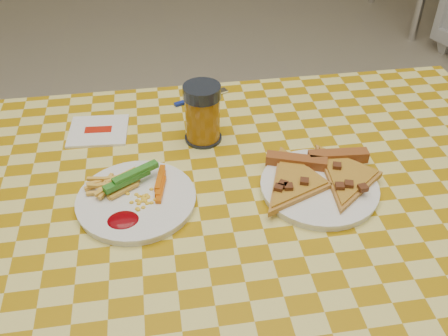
{
  "coord_description": "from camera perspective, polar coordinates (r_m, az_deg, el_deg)",
  "views": [
    {
      "loc": [
        -0.11,
        -0.65,
        1.36
      ],
      "look_at": [
        0.01,
        0.08,
        0.78
      ],
      "focal_mm": 40.0,
      "sensor_mm": 36.0,
      "label": 1
    }
  ],
  "objects": [
    {
      "name": "table",
      "position": [
        0.95,
        0.32,
        -7.42
      ],
      "size": [
        1.28,
        0.88,
        0.76
      ],
      "color": "silver",
      "rests_on": "ground"
    },
    {
      "name": "plate_left",
      "position": [
        0.91,
        -9.97,
        -3.73
      ],
      "size": [
        0.23,
        0.23,
        0.01
      ],
      "primitive_type": "cylinder",
      "rotation": [
        0.0,
        0.0,
        -0.09
      ],
      "color": "white",
      "rests_on": "table"
    },
    {
      "name": "plate_right",
      "position": [
        0.93,
        10.8,
        -2.27
      ],
      "size": [
        0.23,
        0.23,
        0.01
      ],
      "primitive_type": "cylinder",
      "rotation": [
        0.0,
        0.0,
        -0.1
      ],
      "color": "white",
      "rests_on": "table"
    },
    {
      "name": "fries_veggies",
      "position": [
        0.91,
        -10.63,
        -2.41
      ],
      "size": [
        0.16,
        0.15,
        0.04
      ],
      "color": "#FBC54F",
      "rests_on": "plate_left"
    },
    {
      "name": "pizza_slices",
      "position": [
        0.94,
        10.86,
        -0.9
      ],
      "size": [
        0.28,
        0.26,
        0.02
      ],
      "color": "#B57F37",
      "rests_on": "plate_right"
    },
    {
      "name": "drink_glass",
      "position": [
        1.02,
        -2.47,
        6.19
      ],
      "size": [
        0.08,
        0.08,
        0.13
      ],
      "color": "black",
      "rests_on": "table"
    },
    {
      "name": "napkin",
      "position": [
        1.1,
        -14.16,
        4.15
      ],
      "size": [
        0.13,
        0.12,
        0.01
      ],
      "rotation": [
        0.0,
        0.0,
        -0.07
      ],
      "color": "white",
      "rests_on": "table"
    },
    {
      "name": "fork",
      "position": [
        1.19,
        -2.54,
        8.13
      ],
      "size": [
        0.13,
        0.07,
        0.01
      ],
      "rotation": [
        0.0,
        0.0,
        0.38
      ],
      "color": "navy",
      "rests_on": "table"
    }
  ]
}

